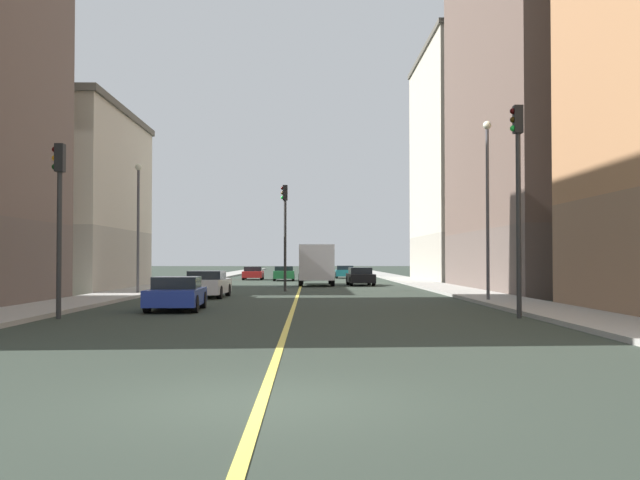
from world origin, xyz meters
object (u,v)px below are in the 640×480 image
object	(u,v)px
traffic_light_right_near	(59,204)
traffic_light_left_near	(518,182)
building_left_far	(485,165)
car_teal	(345,272)
box_truck	(316,264)
traffic_light_median_far	(285,223)
car_white	(207,284)
car_blue	(176,294)
car_black	(360,277)
car_green	(284,273)
street_lamp_right_near	(138,214)
building_right_midblock	(38,200)
street_lamp_left_near	(488,192)
car_red	(253,273)
building_left_mid	(565,89)

from	to	relation	value
traffic_light_right_near	traffic_light_left_near	bearing A→B (deg)	0.00
building_left_far	traffic_light_left_near	distance (m)	42.29
car_teal	box_truck	size ratio (longest dim) A/B	0.50
traffic_light_median_far	car_white	world-z (taller)	traffic_light_median_far
car_white	box_truck	size ratio (longest dim) A/B	0.57
building_left_far	car_blue	xyz separation A→B (m)	(-20.31, -37.24, -9.54)
traffic_light_median_far	car_black	size ratio (longest dim) A/B	1.38
building_left_far	car_green	distance (m)	20.11
building_left_far	street_lamp_right_near	world-z (taller)	building_left_far
traffic_light_median_far	car_green	world-z (taller)	traffic_light_median_far
traffic_light_right_near	car_blue	xyz separation A→B (m)	(3.08, 3.75, -3.03)
traffic_light_right_near	car_green	world-z (taller)	traffic_light_right_near
box_truck	building_left_far	bearing A→B (deg)	35.36
traffic_light_median_far	car_white	distance (m)	8.54
car_white	car_blue	bearing A→B (deg)	-88.97
car_blue	car_teal	distance (m)	47.66
car_white	building_right_midblock	bearing A→B (deg)	142.90
building_right_midblock	traffic_light_left_near	size ratio (longest dim) A/B	2.12
traffic_light_left_near	traffic_light_right_near	bearing A→B (deg)	180.00
street_lamp_right_near	car_white	bearing A→B (deg)	-28.02
car_teal	box_truck	world-z (taller)	box_truck
traffic_light_median_far	car_black	bearing A→B (deg)	63.20
traffic_light_median_far	street_lamp_left_near	distance (m)	14.95
car_teal	street_lamp_right_near	bearing A→B (deg)	-109.43
traffic_light_left_near	car_white	bearing A→B (deg)	132.03
car_red	car_white	size ratio (longest dim) A/B	0.99
street_lamp_left_near	street_lamp_right_near	bearing A→B (deg)	157.61
building_left_far	car_teal	xyz separation A→B (m)	(-11.87, 9.67, -9.53)
traffic_light_left_near	car_green	size ratio (longest dim) A/B	1.48
traffic_light_left_near	box_truck	bearing A→B (deg)	101.59
street_lamp_right_near	car_green	size ratio (longest dim) A/B	1.46
building_left_far	traffic_light_left_near	size ratio (longest dim) A/B	2.96
car_blue	box_truck	world-z (taller)	box_truck
building_left_far	car_white	world-z (taller)	building_left_far
building_left_mid	car_black	distance (m)	19.11
building_left_far	car_blue	bearing A→B (deg)	-118.61
street_lamp_right_near	car_red	bearing A→B (deg)	82.84
car_green	car_white	bearing A→B (deg)	-95.52
car_red	traffic_light_right_near	bearing A→B (deg)	-93.52
traffic_light_right_near	traffic_light_median_far	xyz separation A→B (m)	(6.54, 20.04, 0.40)
car_white	car_green	world-z (taller)	car_white
box_truck	car_red	bearing A→B (deg)	111.37
traffic_light_median_far	car_teal	world-z (taller)	traffic_light_median_far
box_truck	street_lamp_right_near	bearing A→B (deg)	-121.86
street_lamp_right_near	car_red	xyz separation A→B (m)	(3.75, 29.84, -3.66)
building_left_far	street_lamp_right_near	bearing A→B (deg)	-133.36
car_teal	traffic_light_right_near	bearing A→B (deg)	-102.83
building_left_far	street_lamp_left_near	size ratio (longest dim) A/B	2.61
building_left_mid	car_white	bearing A→B (deg)	-160.13
street_lamp_left_near	car_blue	distance (m)	14.08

